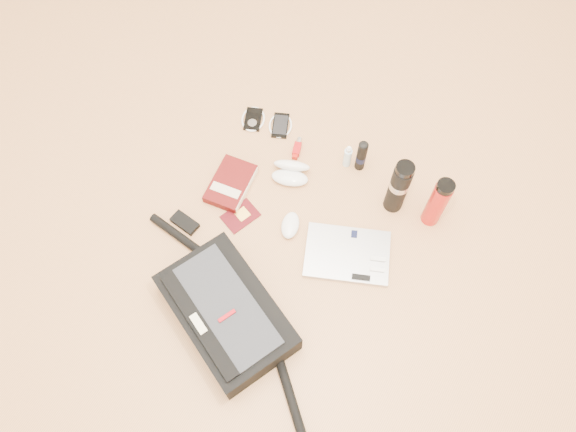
{
  "coord_description": "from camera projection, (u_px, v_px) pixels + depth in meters",
  "views": [
    {
      "loc": [
        0.45,
        -0.68,
        1.96
      ],
      "look_at": [
        -0.03,
        0.11,
        0.06
      ],
      "focal_mm": 35.0,
      "sensor_mm": 36.0,
      "label": 1
    }
  ],
  "objects": [
    {
      "name": "messenger_bag",
      "position": [
        226.0,
        312.0,
        1.95
      ],
      "size": [
        0.92,
        0.49,
        0.14
      ],
      "rotation": [
        0.0,
        0.0,
        -0.41
      ],
      "color": "black",
      "rests_on": "ground"
    },
    {
      "name": "passport",
      "position": [
        240.0,
        216.0,
        2.18
      ],
      "size": [
        0.14,
        0.16,
        0.01
      ],
      "rotation": [
        0.0,
        0.0,
        -0.35
      ],
      "color": "#46080D",
      "rests_on": "ground"
    },
    {
      "name": "phone",
      "position": [
        280.0,
        125.0,
        2.36
      ],
      "size": [
        0.13,
        0.14,
        0.01
      ],
      "rotation": [
        0.0,
        0.0,
        0.43
      ],
      "color": "black",
      "rests_on": "ground"
    },
    {
      "name": "ground",
      "position": [
        279.0,
        249.0,
        2.12
      ],
      "size": [
        4.0,
        4.0,
        0.0
      ],
      "primitive_type": "plane",
      "color": "tan",
      "rests_on": "ground"
    },
    {
      "name": "sunglasses_case",
      "position": [
        291.0,
        172.0,
        2.23
      ],
      "size": [
        0.18,
        0.17,
        0.09
      ],
      "rotation": [
        0.0,
        0.0,
        0.37
      ],
      "color": "silver",
      "rests_on": "ground"
    },
    {
      "name": "thermos_red",
      "position": [
        437.0,
        203.0,
        2.06
      ],
      "size": [
        0.07,
        0.07,
        0.26
      ],
      "rotation": [
        0.0,
        0.0,
        -0.03
      ],
      "color": "#AF1714",
      "rests_on": "ground"
    },
    {
      "name": "book",
      "position": [
        231.0,
        184.0,
        2.22
      ],
      "size": [
        0.17,
        0.24,
        0.04
      ],
      "rotation": [
        0.0,
        0.0,
        0.15
      ],
      "color": "#4B0B0A",
      "rests_on": "ground"
    },
    {
      "name": "thermos_black",
      "position": [
        399.0,
        187.0,
        2.07
      ],
      "size": [
        0.08,
        0.08,
        0.28
      ],
      "rotation": [
        0.0,
        0.0,
        0.14
      ],
      "color": "black",
      "rests_on": "ground"
    },
    {
      "name": "inhaler",
      "position": [
        297.0,
        148.0,
        2.3
      ],
      "size": [
        0.05,
        0.1,
        0.03
      ],
      "rotation": [
        0.0,
        0.0,
        0.32
      ],
      "color": "#9E1013",
      "rests_on": "ground"
    },
    {
      "name": "mouse",
      "position": [
        290.0,
        225.0,
        2.14
      ],
      "size": [
        0.1,
        0.13,
        0.04
      ],
      "rotation": [
        0.0,
        0.0,
        0.34
      ],
      "color": "white",
      "rests_on": "ground"
    },
    {
      "name": "ipod",
      "position": [
        253.0,
        119.0,
        2.37
      ],
      "size": [
        0.13,
        0.13,
        0.01
      ],
      "rotation": [
        0.0,
        0.0,
        0.42
      ],
      "color": "black",
      "rests_on": "ground"
    },
    {
      "name": "aerosol_can",
      "position": [
        361.0,
        156.0,
        2.2
      ],
      "size": [
        0.04,
        0.04,
        0.17
      ],
      "rotation": [
        0.0,
        0.0,
        0.13
      ],
      "color": "black",
      "rests_on": "ground"
    },
    {
      "name": "laptop",
      "position": [
        348.0,
        254.0,
        2.1
      ],
      "size": [
        0.37,
        0.32,
        0.03
      ],
      "rotation": [
        0.0,
        0.0,
        0.41
      ],
      "color": "#A8A8AA",
      "rests_on": "ground"
    },
    {
      "name": "spray_bottle",
      "position": [
        348.0,
        157.0,
        2.24
      ],
      "size": [
        0.04,
        0.04,
        0.12
      ],
      "rotation": [
        0.0,
        0.0,
        -0.3
      ],
      "color": "#BBE0F7",
      "rests_on": "ground"
    }
  ]
}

